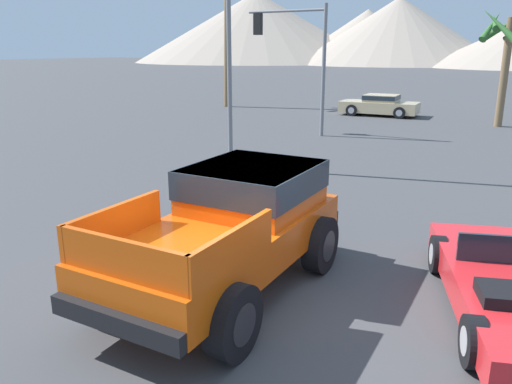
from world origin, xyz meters
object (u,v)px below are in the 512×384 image
(orange_pickup_truck, at_px, (235,221))
(traffic_light_main, at_px, (294,45))
(palm_tree_tall, at_px, (509,38))
(parked_car_tan, at_px, (380,105))

(orange_pickup_truck, height_order, traffic_light_main, traffic_light_main)
(orange_pickup_truck, xyz_separation_m, palm_tree_tall, (2.42, 20.61, 3.07))
(traffic_light_main, xyz_separation_m, palm_tree_tall, (7.90, 6.68, 0.33))
(orange_pickup_truck, relative_size, parked_car_tan, 1.11)
(parked_car_tan, xyz_separation_m, palm_tree_tall, (6.17, -1.24, 3.52))
(orange_pickup_truck, distance_m, parked_car_tan, 22.18)
(orange_pickup_truck, height_order, parked_car_tan, orange_pickup_truck)
(orange_pickup_truck, bearing_deg, traffic_light_main, 111.29)
(orange_pickup_truck, relative_size, traffic_light_main, 0.88)
(traffic_light_main, bearing_deg, orange_pickup_truck, 111.46)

